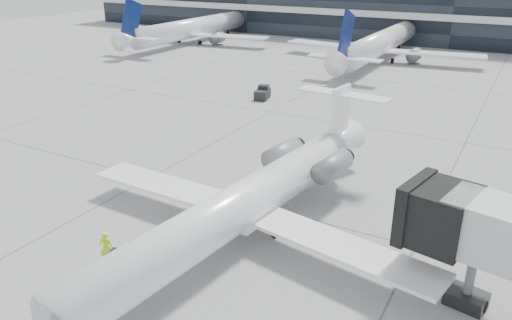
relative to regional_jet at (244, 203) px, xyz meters
The scene contains 9 objects.
ground 4.68m from the regional_jet, 100.60° to the left, with size 220.00×220.00×0.00m, color gray.
terminal 86.03m from the regional_jet, 90.50° to the left, with size 170.00×22.00×10.00m, color black.
bg_jet_left 74.68m from the regional_jet, 127.80° to the left, with size 32.00×40.00×9.60m, color white, non-canonical shape.
bg_jet_center 59.68m from the regional_jet, 98.43° to the left, with size 32.00×40.00×9.60m, color white, non-canonical shape.
regional_jet is the anchor object (origin of this frame).
ramp_worker 8.06m from the regional_jet, 130.66° to the right, with size 0.72×0.47×1.98m, color #C5FF1A.
baggage_tug 8.01m from the regional_jet, 117.47° to the right, with size 1.88×2.50×1.42m.
traffic_cone 13.35m from the regional_jet, 112.64° to the left, with size 0.41×0.41×0.54m.
far_tug 31.72m from the regional_jet, 116.42° to the left, with size 1.94×2.70×1.56m.
Camera 1 is at (14.04, -26.39, 15.71)m, focal length 35.00 mm.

